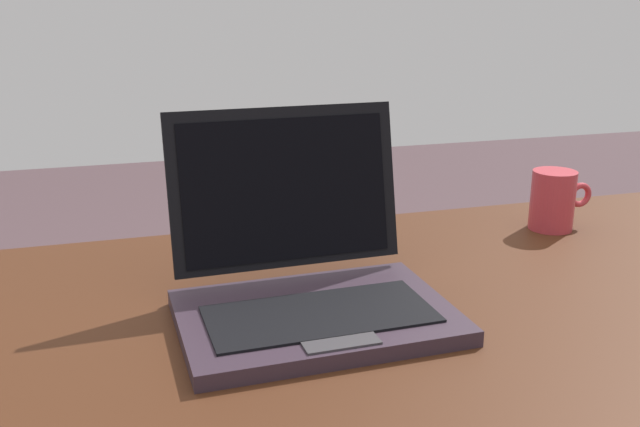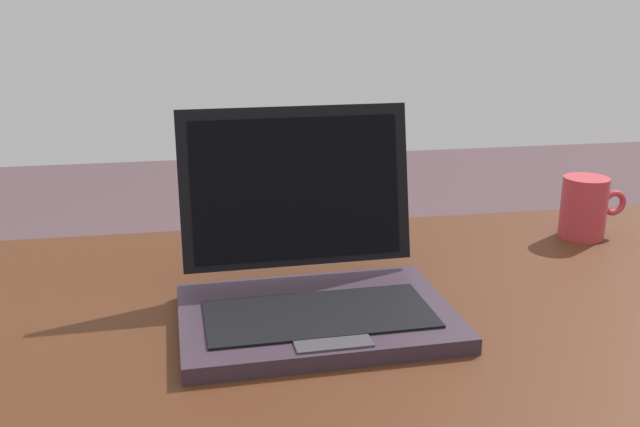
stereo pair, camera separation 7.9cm
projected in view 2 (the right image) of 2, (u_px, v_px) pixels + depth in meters
The scene contains 3 objects.
desk at pixel (338, 363), 0.90m from camera, with size 1.55×0.68×0.70m.
laptop_front at pixel (310, 276), 0.86m from camera, with size 0.32×0.27×0.23m.
coffee_mug at pixel (585, 207), 1.12m from camera, with size 0.11×0.07×0.10m.
Camera 2 is at (-0.17, -0.79, 1.07)m, focal length 40.31 mm.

